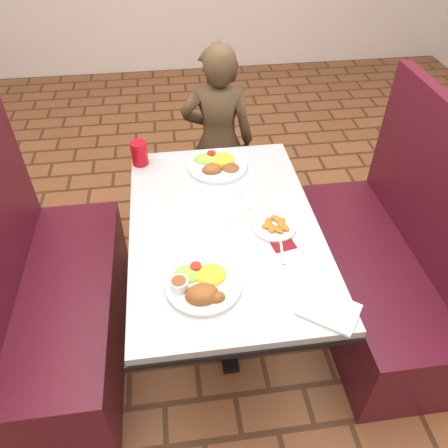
{
  "coord_description": "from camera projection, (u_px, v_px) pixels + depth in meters",
  "views": [
    {
      "loc": [
        -0.19,
        -1.37,
        1.99
      ],
      "look_at": [
        0.0,
        0.0,
        0.75
      ],
      "focal_mm": 35.0,
      "sensor_mm": 36.0,
      "label": 1
    }
  ],
  "objects": [
    {
      "name": "dining_table",
      "position": [
        224.0,
        240.0,
        1.93
      ],
      "size": [
        0.81,
        1.21,
        0.75
      ],
      "color": "#AEB0B3",
      "rests_on": "ground"
    },
    {
      "name": "far_dinner_plate",
      "position": [
        217.0,
        162.0,
        2.16
      ],
      "size": [
        0.29,
        0.29,
        0.08
      ],
      "rotation": [
        0.0,
        0.0,
        -0.24
      ],
      "color": "white",
      "rests_on": "dining_table"
    },
    {
      "name": "maroon_napkin",
      "position": [
        282.0,
        243.0,
        1.77
      ],
      "size": [
        0.11,
        0.11,
        0.0
      ],
      "primitive_type": "cube",
      "rotation": [
        0.0,
        0.0,
        0.2
      ],
      "color": "maroon",
      "rests_on": "dining_table"
    },
    {
      "name": "paper_napkin",
      "position": [
        329.0,
        310.0,
        1.52
      ],
      "size": [
        0.25,
        0.24,
        0.01
      ],
      "primitive_type": "cube",
      "rotation": [
        0.0,
        0.0,
        -0.65
      ],
      "color": "white",
      "rests_on": "dining_table"
    },
    {
      "name": "near_dinner_plate",
      "position": [
        202.0,
        282.0,
        1.58
      ],
      "size": [
        0.28,
        0.28,
        0.09
      ],
      "rotation": [
        0.0,
        0.0,
        0.08
      ],
      "color": "white",
      "rests_on": "dining_table"
    },
    {
      "name": "booth_bench_left",
      "position": [
        57.0,
        305.0,
        2.06
      ],
      "size": [
        0.47,
        1.2,
        1.17
      ],
      "color": "#521221",
      "rests_on": "ground"
    },
    {
      "name": "plantain_plate",
      "position": [
        274.0,
        226.0,
        1.83
      ],
      "size": [
        0.18,
        0.18,
        0.03
      ],
      "rotation": [
        0.0,
        0.0,
        0.35
      ],
      "color": "white",
      "rests_on": "dining_table"
    },
    {
      "name": "lettuce_shreds",
      "position": [
        231.0,
        214.0,
        1.91
      ],
      "size": [
        0.28,
        0.32,
        0.0
      ],
      "primitive_type": null,
      "color": "#9CC54E",
      "rests_on": "dining_table"
    },
    {
      "name": "booth_bench_right",
      "position": [
        379.0,
        271.0,
        2.22
      ],
      "size": [
        0.47,
        1.2,
        1.17
      ],
      "color": "#521221",
      "rests_on": "ground"
    },
    {
      "name": "knife_utensil",
      "position": [
        211.0,
        283.0,
        1.61
      ],
      "size": [
        0.05,
        0.15,
        0.0
      ],
      "primitive_type": "cube",
      "rotation": [
        0.0,
        0.0,
        0.26
      ],
      "color": "silver",
      "rests_on": "dining_table"
    },
    {
      "name": "diner_person",
      "position": [
        218.0,
        142.0,
        2.65
      ],
      "size": [
        0.47,
        0.35,
        1.19
      ],
      "primitive_type": "imported",
      "rotation": [
        0.0,
        0.0,
        2.99
      ],
      "color": "brown",
      "rests_on": "ground"
    },
    {
      "name": "red_tumbler",
      "position": [
        139.0,
        153.0,
        2.16
      ],
      "size": [
        0.08,
        0.08,
        0.12
      ],
      "primitive_type": "cylinder",
      "color": "red",
      "rests_on": "dining_table"
    },
    {
      "name": "fork_utensil",
      "position": [
        211.0,
        296.0,
        1.56
      ],
      "size": [
        0.06,
        0.16,
        0.0
      ],
      "primitive_type": "cube",
      "rotation": [
        0.0,
        0.0,
        -0.28
      ],
      "color": "silver",
      "rests_on": "dining_table"
    },
    {
      "name": "spoon_utensil",
      "position": [
        282.0,
        252.0,
        1.73
      ],
      "size": [
        0.03,
        0.13,
        0.0
      ],
      "primitive_type": "cube",
      "rotation": [
        0.0,
        0.0,
        -0.13
      ],
      "color": "silver",
      "rests_on": "dining_table"
    }
  ]
}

